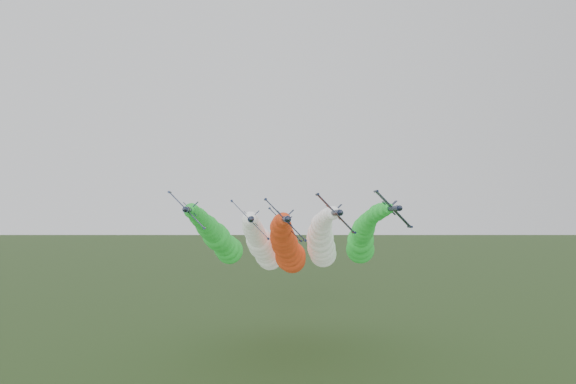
# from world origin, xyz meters

# --- Properties ---
(jet_lead) EXTENTS (13.84, 71.63, 19.12)m
(jet_lead) POSITION_xyz_m (-3.18, 39.47, 28.49)
(jet_lead) COLOR black
(jet_lead) RESTS_ON ground
(jet_inner_left) EXTENTS (13.72, 71.51, 18.99)m
(jet_inner_left) POSITION_xyz_m (-9.13, 46.84, 28.67)
(jet_inner_left) COLOR black
(jet_inner_left) RESTS_ON ground
(jet_inner_right) EXTENTS (13.93, 71.71, 19.20)m
(jet_inner_right) POSITION_xyz_m (6.41, 46.11, 29.47)
(jet_inner_right) COLOR black
(jet_inner_right) RESTS_ON ground
(jet_outer_left) EXTENTS (14.14, 71.92, 19.41)m
(jet_outer_left) POSITION_xyz_m (-20.87, 53.57, 30.17)
(jet_outer_left) COLOR black
(jet_outer_left) RESTS_ON ground
(jet_outer_right) EXTENTS (14.36, 72.14, 19.63)m
(jet_outer_right) POSITION_xyz_m (18.81, 53.18, 30.10)
(jet_outer_right) COLOR black
(jet_outer_right) RESTS_ON ground
(jet_trail) EXTENTS (13.90, 71.68, 19.17)m
(jet_trail) POSITION_xyz_m (-1.23, 64.89, 26.96)
(jet_trail) COLOR black
(jet_trail) RESTS_ON ground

